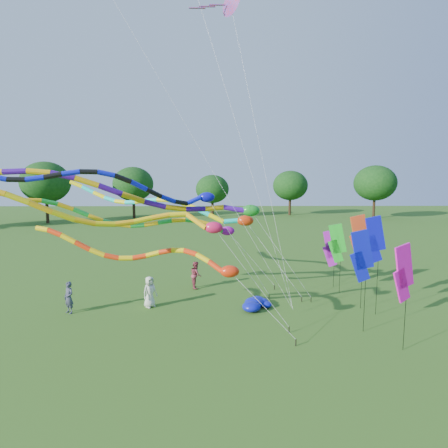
{
  "coord_description": "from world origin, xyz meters",
  "views": [
    {
      "loc": [
        -1.38,
        -15.01,
        7.24
      ],
      "look_at": [
        -1.14,
        4.51,
        4.8
      ],
      "focal_mm": 30.0,
      "sensor_mm": 36.0,
      "label": 1
    }
  ],
  "objects_px": {
    "person_b": "(69,298)",
    "blue_nylon_heap": "(259,303)",
    "tube_kite_red": "(160,257)",
    "tube_kite_orange": "(115,215)",
    "person_c": "(196,275)",
    "person_a": "(150,292)"
  },
  "relations": [
    {
      "from": "person_b",
      "to": "blue_nylon_heap",
      "type": "bearing_deg",
      "value": 38.64
    },
    {
      "from": "tube_kite_red",
      "to": "blue_nylon_heap",
      "type": "distance_m",
      "value": 7.0
    },
    {
      "from": "tube_kite_orange",
      "to": "person_c",
      "type": "distance_m",
      "value": 10.45
    },
    {
      "from": "person_a",
      "to": "person_b",
      "type": "xyz_separation_m",
      "value": [
        -4.16,
        -0.9,
        -0.02
      ]
    },
    {
      "from": "tube_kite_red",
      "to": "tube_kite_orange",
      "type": "height_order",
      "value": "tube_kite_orange"
    },
    {
      "from": "tube_kite_orange",
      "to": "person_b",
      "type": "bearing_deg",
      "value": 119.18
    },
    {
      "from": "tube_kite_red",
      "to": "person_a",
      "type": "relative_size",
      "value": 6.59
    },
    {
      "from": "blue_nylon_heap",
      "to": "person_b",
      "type": "distance_m",
      "value": 10.33
    },
    {
      "from": "person_c",
      "to": "person_b",
      "type": "bearing_deg",
      "value": 112.67
    },
    {
      "from": "tube_kite_orange",
      "to": "person_b",
      "type": "xyz_separation_m",
      "value": [
        -3.84,
        4.36,
        -4.88
      ]
    },
    {
      "from": "tube_kite_orange",
      "to": "person_b",
      "type": "distance_m",
      "value": 7.59
    },
    {
      "from": "tube_kite_orange",
      "to": "blue_nylon_heap",
      "type": "xyz_separation_m",
      "value": [
        6.44,
        5.13,
        -5.49
      ]
    },
    {
      "from": "blue_nylon_heap",
      "to": "person_c",
      "type": "height_order",
      "value": "person_c"
    },
    {
      "from": "tube_kite_red",
      "to": "person_a",
      "type": "bearing_deg",
      "value": 119.32
    },
    {
      "from": "person_a",
      "to": "tube_kite_orange",
      "type": "bearing_deg",
      "value": -138.08
    },
    {
      "from": "blue_nylon_heap",
      "to": "person_a",
      "type": "xyz_separation_m",
      "value": [
        -6.13,
        0.14,
        0.63
      ]
    },
    {
      "from": "tube_kite_red",
      "to": "person_b",
      "type": "relative_size",
      "value": 6.73
    },
    {
      "from": "tube_kite_orange",
      "to": "person_c",
      "type": "height_order",
      "value": "tube_kite_orange"
    },
    {
      "from": "person_a",
      "to": "tube_kite_red",
      "type": "bearing_deg",
      "value": -116.62
    },
    {
      "from": "tube_kite_orange",
      "to": "blue_nylon_heap",
      "type": "relative_size",
      "value": 7.88
    },
    {
      "from": "tube_kite_orange",
      "to": "blue_nylon_heap",
      "type": "bearing_deg",
      "value": 26.35
    },
    {
      "from": "person_b",
      "to": "person_c",
      "type": "height_order",
      "value": "person_c"
    }
  ]
}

